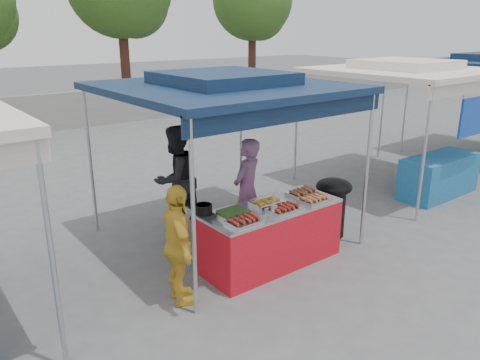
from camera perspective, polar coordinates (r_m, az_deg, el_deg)
ground_plane at (r=6.81m, az=3.15°, el=-9.68°), size 80.00×80.00×0.00m
back_wall at (r=16.23m, az=-23.38°, el=7.43°), size 40.00×0.25×1.20m
main_canopy at (r=6.83m, az=-1.94°, el=11.36°), size 3.20×3.20×2.57m
neighbor_stall_right at (r=10.02m, az=21.06°, el=7.85°), size 3.20×3.20×2.57m
tree_3 at (r=22.82m, az=1.74°, el=20.71°), size 3.66×3.62×6.23m
vendor_table at (r=6.55m, az=3.79°, el=-6.70°), size 2.00×0.80×0.85m
food_tray_fl at (r=5.80m, az=0.50°, el=-5.07°), size 0.42×0.30×0.07m
food_tray_fm at (r=6.21m, az=5.36°, el=-3.56°), size 0.42×0.30×0.07m
food_tray_fr at (r=6.60m, az=9.08°, el=-2.39°), size 0.42×0.30×0.07m
food_tray_bl at (r=6.06m, az=-0.95°, el=-4.04°), size 0.42×0.30×0.07m
food_tray_bm at (r=6.43m, az=3.27°, el=-2.74°), size 0.42×0.30×0.07m
food_tray_br at (r=6.85m, az=7.60°, el=-1.57°), size 0.42×0.30×0.07m
cooking_pot at (r=6.12m, az=-4.46°, el=-3.57°), size 0.22×0.22×0.13m
skewer_cup at (r=6.12m, az=4.17°, el=-3.64°), size 0.09×0.09×0.11m
wok_burner at (r=7.49m, az=11.28°, el=-2.64°), size 0.57×0.57×0.95m
crate_left at (r=7.04m, az=-1.98°, el=-7.32°), size 0.49×0.34×0.30m
crate_right at (r=7.24m, az=3.05°, el=-6.58°), size 0.50×0.35×0.30m
crate_stacked at (r=7.13m, az=3.09°, el=-4.46°), size 0.47×0.33×0.28m
vendor_woman at (r=7.10m, az=0.85°, el=-1.31°), size 0.69×0.58×1.62m
helper_man at (r=7.55m, az=-7.80°, el=0.14°), size 0.98×0.84×1.73m
customer_person at (r=5.55m, az=-7.52°, el=-7.98°), size 0.57×0.93×1.49m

